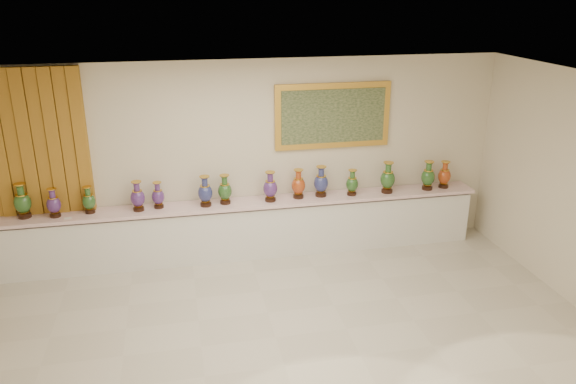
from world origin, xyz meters
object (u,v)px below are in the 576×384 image
(vase_1, at_px, (54,204))
(vase_2, at_px, (89,201))
(counter, at_px, (249,229))
(vase_0, at_px, (23,202))

(vase_1, height_order, vase_2, vase_1)
(counter, xyz_separation_m, vase_0, (-3.18, 0.02, 0.69))
(vase_0, bearing_deg, vase_1, -7.76)
(counter, distance_m, vase_2, 2.38)
(vase_2, bearing_deg, counter, -0.36)
(vase_0, relative_size, vase_1, 1.20)
(vase_1, relative_size, vase_2, 1.06)
(counter, height_order, vase_2, vase_2)
(counter, bearing_deg, vase_1, -179.24)
(counter, relative_size, vase_1, 17.19)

